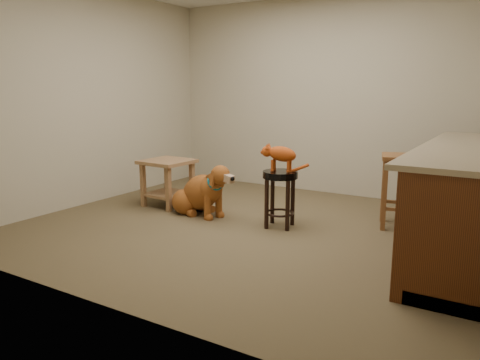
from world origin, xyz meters
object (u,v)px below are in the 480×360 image
Objects in this scene: wood_stool at (401,190)px; padded_stool at (280,188)px; side_table at (168,176)px; golden_retriever at (202,194)px; tabby_kitten at (280,155)px.

padded_stool is at bearing -148.75° from wood_stool.
side_table is 0.58× the size of golden_retriever.
side_table is (-1.56, 0.09, -0.05)m from padded_stool.
wood_stool is 1.60× the size of tabby_kitten.
wood_stool is at bearing 19.28° from tabby_kitten.
tabby_kitten is at bearing -173.97° from padded_stool.
tabby_kitten reaches higher than padded_stool.
golden_retriever reaches higher than padded_stool.
padded_stool is 1.24m from wood_stool.
padded_stool is 0.78× the size of wood_stool.
tabby_kitten is (0.95, 0.04, 0.51)m from golden_retriever.
tabby_kitten is (-1.07, -0.64, 0.36)m from wood_stool.
tabby_kitten is at bearing -3.30° from side_table.
side_table is (-2.62, -0.55, -0.02)m from wood_stool.
padded_stool is 1.24× the size of tabby_kitten.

